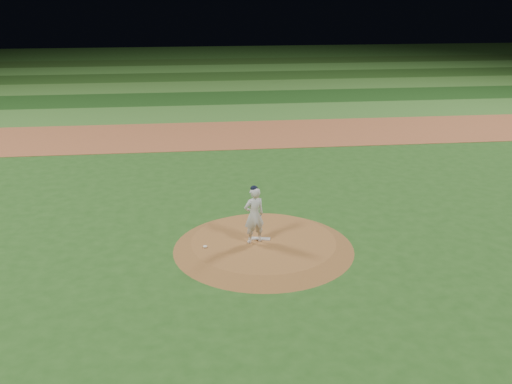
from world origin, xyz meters
The scene contains 12 objects.
ground centered at (0.00, 0.00, 0.00)m, with size 120.00×120.00×0.00m, color #24521A.
infield_dirt_band centered at (0.00, 14.00, 0.01)m, with size 70.00×6.00×0.02m, color #9D5530.
outfield_stripe_0 centered at (0.00, 19.50, 0.01)m, with size 70.00×5.00×0.02m, color #396F28.
outfield_stripe_1 centered at (0.00, 24.50, 0.01)m, with size 70.00×5.00×0.02m, color #184014.
outfield_stripe_2 centered at (0.00, 29.50, 0.01)m, with size 70.00×5.00×0.02m, color #396C27.
outfield_stripe_3 centered at (0.00, 34.50, 0.01)m, with size 70.00×5.00×0.02m, color #204516.
outfield_stripe_4 centered at (0.00, 39.50, 0.01)m, with size 70.00×5.00×0.02m, color #397229.
outfield_stripe_5 centered at (0.00, 44.50, 0.01)m, with size 70.00×5.00×0.02m, color #214416.
pitchers_mound centered at (0.00, 0.00, 0.12)m, with size 5.50×5.50×0.25m, color brown.
pitching_rubber centered at (-0.11, 0.13, 0.27)m, with size 0.66×0.16×0.03m, color silver.
rosin_bag centered at (-1.78, -0.28, 0.28)m, with size 0.12×0.12×0.07m, color white.
pitcher_on_mound centered at (-0.30, -0.06, 1.14)m, with size 0.74×0.60×1.81m.
Camera 1 is at (-2.05, -15.64, 7.60)m, focal length 40.00 mm.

